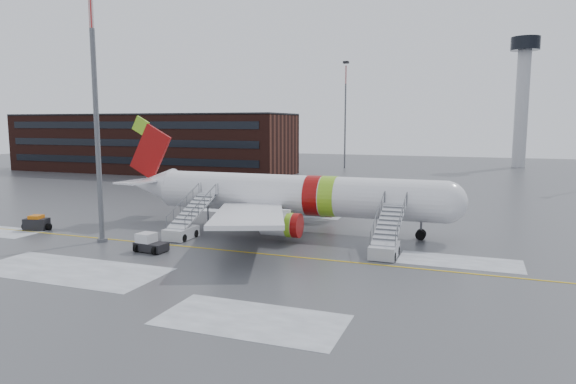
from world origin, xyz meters
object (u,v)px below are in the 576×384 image
at_px(airstair_aft, 185,226).
at_px(pushback_tug, 149,243).
at_px(airliner, 286,195).
at_px(airstair_fwd, 386,242).
at_px(light_mast_near, 96,104).
at_px(baggage_tractor, 37,224).

xyz_separation_m(airstair_aft, pushback_tug, (0.07, -5.60, -0.40)).
xyz_separation_m(airliner, airstair_aft, (-7.41, -6.54, -2.35)).
bearing_deg(airstair_aft, airstair_fwd, 0.00).
distance_m(airstair_aft, pushback_tug, 5.62).
relative_size(airliner, airstair_aft, 4.55).
xyz_separation_m(airstair_fwd, light_mast_near, (-24.23, -4.16, 10.94)).
relative_size(airliner, baggage_tractor, 11.89).
height_order(baggage_tractor, light_mast_near, light_mast_near).
distance_m(airstair_fwd, light_mast_near, 26.91).
xyz_separation_m(airstair_aft, light_mast_near, (-5.90, -4.16, 10.94)).
relative_size(pushback_tug, light_mast_near, 0.12).
distance_m(airstair_fwd, airstair_aft, 18.34).
relative_size(airstair_fwd, baggage_tractor, 2.61).
relative_size(airliner, light_mast_near, 1.52).
bearing_deg(airliner, baggage_tractor, -158.83).
height_order(airstair_aft, baggage_tractor, airstair_aft).
height_order(pushback_tug, baggage_tractor, pushback_tug).
relative_size(airstair_fwd, light_mast_near, 0.33).
bearing_deg(baggage_tractor, light_mast_near, -11.17).
distance_m(airstair_aft, light_mast_near, 13.11).
xyz_separation_m(baggage_tractor, light_mast_near, (9.47, -1.87, 11.39)).
height_order(airstair_fwd, baggage_tractor, airstair_fwd).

